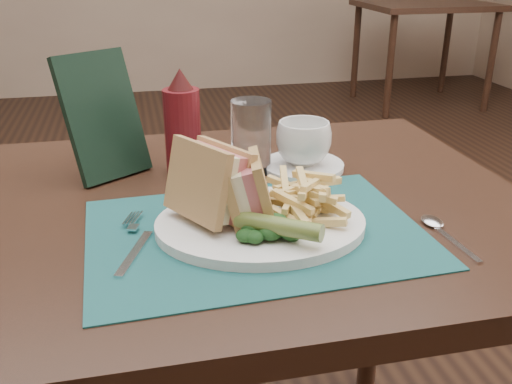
% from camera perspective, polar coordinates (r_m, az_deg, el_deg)
% --- Properties ---
extents(floor, '(7.00, 7.00, 0.00)m').
position_cam_1_polar(floor, '(1.75, -4.05, -16.79)').
color(floor, black).
rests_on(floor, ground).
extents(wall_back, '(6.00, 0.00, 6.00)m').
position_cam_1_polar(wall_back, '(4.96, -10.32, 9.91)').
color(wall_back, tan).
rests_on(wall_back, ground).
extents(table_main, '(0.90, 0.75, 0.75)m').
position_cam_1_polar(table_main, '(1.13, -0.54, -18.31)').
color(table_main, black).
rests_on(table_main, ground).
extents(table_bg_right, '(0.90, 0.75, 0.75)m').
position_cam_1_polar(table_bg_right, '(4.57, 16.13, 13.06)').
color(table_bg_right, black).
rests_on(table_bg_right, ground).
extents(placemat, '(0.48, 0.35, 0.00)m').
position_cam_1_polar(placemat, '(0.81, -0.02, -4.06)').
color(placemat, '#174C4B').
rests_on(placemat, table_main).
extents(plate, '(0.32, 0.27, 0.01)m').
position_cam_1_polar(plate, '(0.82, 0.46, -3.24)').
color(plate, white).
rests_on(plate, placemat).
extents(sandwich_half_a, '(0.13, 0.14, 0.12)m').
position_cam_1_polar(sandwich_half_a, '(0.78, -5.92, 0.69)').
color(sandwich_half_a, tan).
rests_on(sandwich_half_a, plate).
extents(sandwich_half_b, '(0.09, 0.10, 0.10)m').
position_cam_1_polar(sandwich_half_b, '(0.79, -2.43, 0.29)').
color(sandwich_half_b, tan).
rests_on(sandwich_half_b, plate).
extents(kale_garnish, '(0.11, 0.08, 0.03)m').
position_cam_1_polar(kale_garnish, '(0.75, 1.36, -3.90)').
color(kale_garnish, black).
rests_on(kale_garnish, plate).
extents(pickle_spear, '(0.11, 0.09, 0.03)m').
position_cam_1_polar(pickle_spear, '(0.75, 2.27, -3.41)').
color(pickle_spear, '#516325').
rests_on(pickle_spear, plate).
extents(fries_pile, '(0.18, 0.20, 0.06)m').
position_cam_1_polar(fries_pile, '(0.83, 5.02, 0.00)').
color(fries_pile, '#E3C371').
rests_on(fries_pile, plate).
extents(fork, '(0.09, 0.17, 0.01)m').
position_cam_1_polar(fork, '(0.79, -12.14, -4.69)').
color(fork, silver).
rests_on(fork, placemat).
extents(spoon, '(0.04, 0.15, 0.01)m').
position_cam_1_polar(spoon, '(0.84, 18.66, -4.05)').
color(spoon, silver).
rests_on(spoon, table_main).
extents(saucer, '(0.16, 0.16, 0.01)m').
position_cam_1_polar(saucer, '(1.05, 4.69, 2.64)').
color(saucer, white).
rests_on(saucer, table_main).
extents(coffee_cup, '(0.12, 0.12, 0.08)m').
position_cam_1_polar(coffee_cup, '(1.03, 4.77, 4.94)').
color(coffee_cup, white).
rests_on(coffee_cup, saucer).
extents(drinking_glass, '(0.08, 0.08, 0.13)m').
position_cam_1_polar(drinking_glass, '(1.01, -0.50, 5.56)').
color(drinking_glass, white).
rests_on(drinking_glass, table_main).
extents(ketchup_bottle, '(0.07, 0.07, 0.19)m').
position_cam_1_polar(ketchup_bottle, '(1.01, -7.38, 6.99)').
color(ketchup_bottle, '#580F14').
rests_on(ketchup_bottle, table_main).
extents(check_presenter, '(0.16, 0.14, 0.21)m').
position_cam_1_polar(check_presenter, '(1.02, -15.07, 7.35)').
color(check_presenter, black).
rests_on(check_presenter, table_main).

